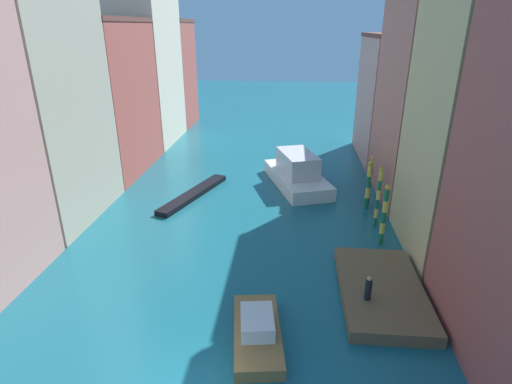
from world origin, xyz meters
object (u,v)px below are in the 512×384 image
at_px(motorboat_0, 257,331).
at_px(mooring_pole_2, 368,185).
at_px(mooring_pole_1, 378,197).
at_px(gondola_black, 194,194).
at_px(person_on_dock, 368,289).
at_px(mooring_pole_3, 370,181).
at_px(waterfront_dock, 381,290).
at_px(mooring_pole_0, 384,214).
at_px(vaporetto_white, 297,173).

bearing_deg(motorboat_0, mooring_pole_2, 64.34).
height_order(mooring_pole_1, gondola_black, mooring_pole_1).
distance_m(person_on_dock, motorboat_0, 6.25).
distance_m(mooring_pole_2, mooring_pole_3, 0.69).
bearing_deg(waterfront_dock, mooring_pole_1, 82.13).
relative_size(person_on_dock, mooring_pole_1, 0.30).
bearing_deg(mooring_pole_0, vaporetto_white, 118.10).
bearing_deg(gondola_black, waterfront_dock, -43.78).
relative_size(mooring_pole_0, motorboat_0, 0.79).
distance_m(mooring_pole_0, mooring_pole_1, 2.64).
height_order(waterfront_dock, mooring_pole_1, mooring_pole_1).
relative_size(mooring_pole_3, gondola_black, 0.46).
height_order(mooring_pole_3, vaporetto_white, mooring_pole_3).
xyz_separation_m(waterfront_dock, person_on_dock, (-1.02, -1.33, 0.98)).
bearing_deg(motorboat_0, vaporetto_white, 84.56).
distance_m(waterfront_dock, gondola_black, 19.00).
xyz_separation_m(waterfront_dock, vaporetto_white, (-4.63, 16.73, 0.86)).
bearing_deg(person_on_dock, mooring_pole_1, 77.44).
xyz_separation_m(mooring_pole_2, mooring_pole_3, (0.23, 0.64, 0.11)).
bearing_deg(vaporetto_white, mooring_pole_0, -61.90).
relative_size(gondola_black, motorboat_0, 1.71).
bearing_deg(mooring_pole_2, waterfront_dock, -95.07).
height_order(waterfront_dock, person_on_dock, person_on_dock).
bearing_deg(vaporetto_white, person_on_dock, -78.71).
height_order(mooring_pole_0, mooring_pole_1, mooring_pole_1).
distance_m(person_on_dock, mooring_pole_0, 7.66).
height_order(mooring_pole_0, motorboat_0, mooring_pole_0).
bearing_deg(mooring_pole_0, motorboat_0, -127.70).
bearing_deg(gondola_black, mooring_pole_1, -16.96).
distance_m(mooring_pole_0, gondola_black, 16.60).
bearing_deg(person_on_dock, motorboat_0, -154.29).
xyz_separation_m(mooring_pole_0, motorboat_0, (-7.72, -9.99, -1.74)).
relative_size(person_on_dock, mooring_pole_2, 0.34).
height_order(mooring_pole_1, mooring_pole_3, mooring_pole_1).
bearing_deg(gondola_black, person_on_dock, -48.76).
distance_m(mooring_pole_1, motorboat_0, 14.95).
xyz_separation_m(waterfront_dock, mooring_pole_1, (1.19, 8.60, 2.04)).
distance_m(waterfront_dock, mooring_pole_0, 6.36).
bearing_deg(mooring_pole_2, mooring_pole_0, -89.46).
height_order(vaporetto_white, gondola_black, vaporetto_white).
distance_m(person_on_dock, gondola_black, 19.29).
bearing_deg(mooring_pole_1, motorboat_0, -121.70).
bearing_deg(person_on_dock, mooring_pole_3, 80.54).
distance_m(waterfront_dock, mooring_pole_3, 12.78).
relative_size(mooring_pole_1, mooring_pole_2, 1.16).
xyz_separation_m(mooring_pole_2, vaporetto_white, (-5.69, 4.79, -0.87)).
bearing_deg(mooring_pole_1, mooring_pole_3, 88.50).
distance_m(mooring_pole_0, vaporetto_white, 12.24).
xyz_separation_m(person_on_dock, vaporetto_white, (-3.60, 18.06, -0.13)).
xyz_separation_m(mooring_pole_3, vaporetto_white, (-5.92, 4.15, -0.98)).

